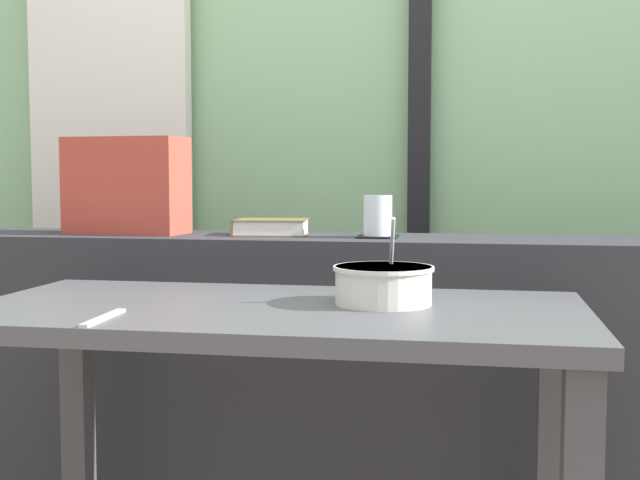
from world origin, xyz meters
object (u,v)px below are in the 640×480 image
object	(u,v)px
coaster_square	(378,237)
juice_glass	(378,217)
fork_utensil	(103,318)
closed_book	(270,227)
breakfast_table	(276,365)
soup_bowl	(383,285)
throw_pillow	(126,186)

from	to	relation	value
coaster_square	juice_glass	size ratio (longest dim) A/B	0.97
coaster_square	fork_utensil	size ratio (longest dim) A/B	0.59
coaster_square	closed_book	distance (m)	0.30
coaster_square	fork_utensil	distance (m)	0.85
fork_utensil	breakfast_table	bearing A→B (deg)	36.31
breakfast_table	juice_glass	distance (m)	0.61
soup_bowl	juice_glass	bearing A→B (deg)	97.93
soup_bowl	breakfast_table	bearing A→B (deg)	-165.88
coaster_square	soup_bowl	xyz separation A→B (m)	(0.07, -0.49, -0.06)
closed_book	soup_bowl	distance (m)	0.65
coaster_square	juice_glass	distance (m)	0.05
coaster_square	fork_utensil	world-z (taller)	coaster_square
coaster_square	juice_glass	bearing A→B (deg)	180.00
breakfast_table	throw_pillow	xyz separation A→B (m)	(-0.55, 0.56, 0.34)
breakfast_table	closed_book	world-z (taller)	closed_book
breakfast_table	coaster_square	size ratio (longest dim) A/B	11.96
closed_book	soup_bowl	bearing A→B (deg)	-55.86
breakfast_table	soup_bowl	world-z (taller)	soup_bowl
breakfast_table	fork_utensil	xyz separation A→B (m)	(-0.26, -0.21, 0.12)
soup_bowl	fork_utensil	world-z (taller)	soup_bowl
fork_utensil	throw_pillow	bearing A→B (deg)	108.27
juice_glass	closed_book	bearing A→B (deg)	171.28
throw_pillow	soup_bowl	size ratio (longest dim) A/B	1.61
throw_pillow	soup_bowl	world-z (taller)	throw_pillow
breakfast_table	coaster_square	world-z (taller)	coaster_square
fork_utensil	soup_bowl	bearing A→B (deg)	26.93
juice_glass	fork_utensil	bearing A→B (deg)	-118.16
juice_glass	breakfast_table	bearing A→B (deg)	-104.29
closed_book	fork_utensil	world-z (taller)	closed_book
juice_glass	soup_bowl	bearing A→B (deg)	-82.07
juice_glass	throw_pillow	distance (m)	0.69
juice_glass	soup_bowl	size ratio (longest dim) A/B	0.52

